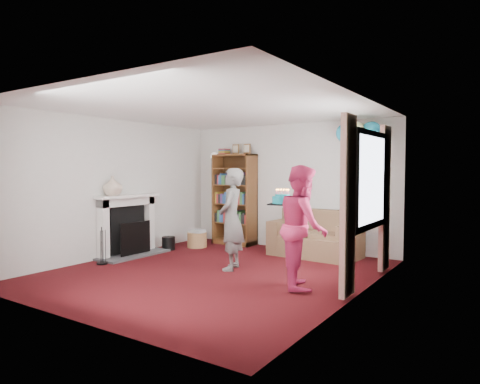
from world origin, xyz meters
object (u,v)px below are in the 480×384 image
Objects in this scene: bookcase at (235,200)px; sofa at (316,239)px; person_striped at (231,219)px; birthday_cake at (282,200)px; person_magenta at (303,226)px.

bookcase is 1.34× the size of sofa.
person_striped reaches higher than birthday_cake.
person_magenta is (2.66, -2.30, -0.11)m from bookcase.
bookcase is 6.23× the size of birthday_cake.
sofa is 1.94m from person_striped.
bookcase is 1.29× the size of person_magenta.
person_striped is 1.43m from person_magenta.
bookcase is at bearing 136.25° from birthday_cake.
person_striped is 0.98× the size of person_magenta.
sofa is 0.96× the size of person_magenta.
bookcase is at bearing 19.50° from person_magenta.
birthday_cake is (1.01, -0.20, 0.35)m from person_striped.
person_striped is 1.09m from birthday_cake.
bookcase is 3.52m from person_magenta.
person_magenta is 4.84× the size of birthday_cake.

